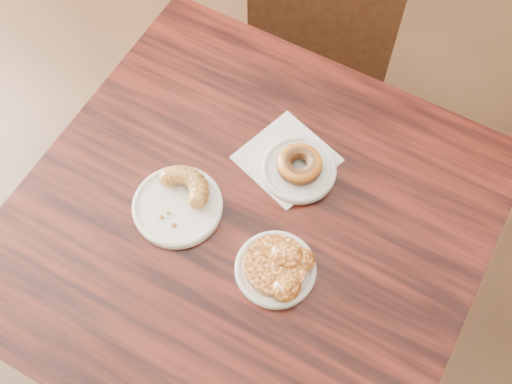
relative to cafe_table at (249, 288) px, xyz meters
The scene contains 10 objects.
floor 0.47m from the cafe_table, 35.36° to the left, with size 5.00×5.00×0.00m, color black.
cafe_table is the anchor object (origin of this frame).
chair_far 0.79m from the cafe_table, 103.37° to the left, with size 0.41×0.41×0.90m, color black, non-canonical shape.
napkin 0.41m from the cafe_table, 89.38° to the left, with size 0.16×0.16×0.00m, color white.
plate_donut 0.41m from the cafe_table, 76.15° to the left, with size 0.15×0.15×0.01m, color silver.
plate_cruller 0.40m from the cafe_table, 164.19° to the right, with size 0.17×0.17×0.01m, color white.
plate_fritter 0.40m from the cafe_table, 31.70° to the right, with size 0.15×0.15×0.01m, color silver.
glazed_donut 0.43m from the cafe_table, 76.15° to the left, with size 0.09×0.09×0.03m, color #9C5B16.
apple_fritter 0.42m from the cafe_table, 31.70° to the right, with size 0.16×0.16×0.04m, color #401A06, non-canonical shape.
cruller_fragment 0.43m from the cafe_table, 164.19° to the right, with size 0.13×0.13×0.04m, color brown, non-canonical shape.
Camera 1 is at (0.04, -0.60, 1.86)m, focal length 45.00 mm.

